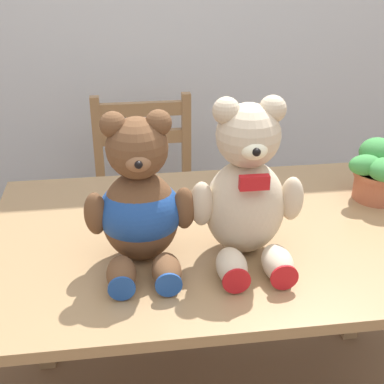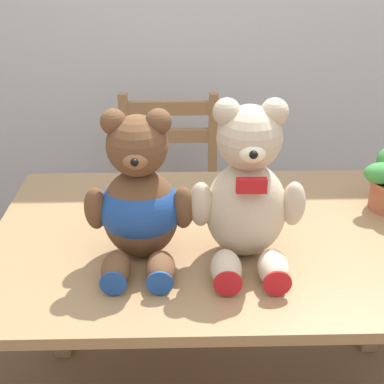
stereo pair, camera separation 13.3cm
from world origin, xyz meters
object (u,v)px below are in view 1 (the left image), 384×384
(wooden_chair_behind, at_px, (146,201))
(teddy_bear_right, at_px, (247,191))
(potted_plant, at_px, (379,171))
(teddy_bear_left, at_px, (140,205))

(wooden_chair_behind, bearing_deg, teddy_bear_right, 102.86)
(potted_plant, bearing_deg, teddy_bear_left, -162.04)
(wooden_chair_behind, xyz_separation_m, teddy_bear_left, (-0.06, -0.93, 0.47))
(teddy_bear_right, bearing_deg, wooden_chair_behind, -76.37)
(teddy_bear_left, distance_m, teddy_bear_right, 0.27)
(wooden_chair_behind, relative_size, teddy_bear_left, 2.28)
(teddy_bear_left, bearing_deg, wooden_chair_behind, -92.90)
(wooden_chair_behind, bearing_deg, teddy_bear_left, 86.59)
(teddy_bear_left, height_order, teddy_bear_right, teddy_bear_right)
(wooden_chair_behind, height_order, potted_plant, potted_plant)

